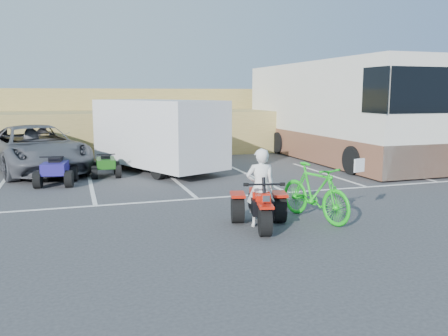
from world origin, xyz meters
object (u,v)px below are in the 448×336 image
object	(u,v)px
rider	(261,188)
grey_pickup	(35,149)
rv_motorhome	(330,118)
quad_atv_blue	(57,185)
cargo_trailer	(157,133)
red_trike_atv	(261,228)
quad_atv_green	(106,176)
green_dirt_bike	(315,192)

from	to	relation	value
rider	grey_pickup	size ratio (longest dim) A/B	0.28
rider	rv_motorhome	size ratio (longest dim) A/B	0.15
grey_pickup	quad_atv_blue	bearing A→B (deg)	-92.43
grey_pickup	quad_atv_blue	world-z (taller)	grey_pickup
cargo_trailer	rv_motorhome	distance (m)	7.90
red_trike_atv	quad_atv_green	size ratio (longest dim) A/B	1.26
green_dirt_bike	grey_pickup	world-z (taller)	grey_pickup
green_dirt_bike	quad_atv_green	distance (m)	8.42
rider	rv_motorhome	world-z (taller)	rv_motorhome
red_trike_atv	rider	distance (m)	0.87
grey_pickup	quad_atv_blue	xyz separation A→B (m)	(0.79, -2.99, -0.85)
rider	quad_atv_blue	distance (m)	7.73
quad_atv_blue	rider	bearing A→B (deg)	-47.18
cargo_trailer	quad_atv_green	xyz separation A→B (m)	(-1.92, -0.54, -1.41)
green_dirt_bike	rv_motorhome	size ratio (longest dim) A/B	0.19
grey_pickup	cargo_trailer	world-z (taller)	cargo_trailer
red_trike_atv	rv_motorhome	size ratio (longest dim) A/B	0.14
rider	quad_atv_green	world-z (taller)	rider
grey_pickup	rv_motorhome	bearing A→B (deg)	-18.18
red_trike_atv	cargo_trailer	distance (m)	8.28
rider	quad_atv_blue	size ratio (longest dim) A/B	1.12
red_trike_atv	quad_atv_blue	xyz separation A→B (m)	(-4.30, 6.49, 0.00)
rider	grey_pickup	bearing A→B (deg)	-46.77
quad_atv_green	green_dirt_bike	bearing A→B (deg)	-59.05
cargo_trailer	quad_atv_blue	xyz separation A→B (m)	(-3.50, -1.63, -1.41)
rider	cargo_trailer	size ratio (longest dim) A/B	0.28
green_dirt_bike	quad_atv_green	size ratio (longest dim) A/B	1.64
grey_pickup	quad_atv_blue	size ratio (longest dim) A/B	4.00
green_dirt_bike	cargo_trailer	size ratio (longest dim) A/B	0.36
red_trike_atv	grey_pickup	bearing A→B (deg)	132.69
rv_motorhome	quad_atv_blue	size ratio (longest dim) A/B	7.51
rv_motorhome	quad_atv_green	xyz separation A→B (m)	(-9.73, -1.68, -1.78)
quad_atv_green	red_trike_atv	bearing A→B (deg)	-68.74
quad_atv_green	quad_atv_blue	bearing A→B (deg)	-144.05
grey_pickup	rv_motorhome	distance (m)	12.14
rider	rv_motorhome	bearing A→B (deg)	-112.98
red_trike_atv	green_dirt_bike	xyz separation A→B (m)	(1.41, 0.26, 0.65)
green_dirt_bike	rider	bearing A→B (deg)	169.64
quad_atv_blue	grey_pickup	bearing A→B (deg)	113.15
grey_pickup	cargo_trailer	size ratio (longest dim) A/B	1.01
green_dirt_bike	quad_atv_blue	world-z (taller)	green_dirt_bike
red_trike_atv	cargo_trailer	xyz separation A→B (m)	(-0.80, 8.11, 1.41)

